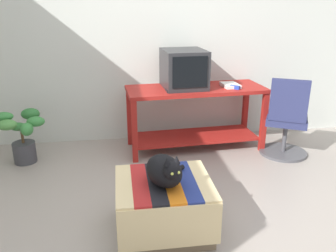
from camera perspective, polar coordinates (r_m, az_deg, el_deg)
The scene contains 12 objects.
ground_plane at distance 2.70m, azimuth 1.12°, elevation -17.31°, with size 14.00×14.00×0.00m, color #9E9389.
back_wall at distance 4.21m, azimuth -3.42°, elevation 15.17°, with size 8.00×0.10×2.60m, color silver.
desk at distance 3.99m, azimuth 4.51°, elevation 3.11°, with size 1.58×0.69×0.72m.
tv_monitor at distance 3.89m, azimuth 2.59°, elevation 9.27°, with size 0.48×0.55×0.42m.
keyboard at distance 3.76m, azimuth 2.72°, elevation 5.93°, with size 0.40×0.15×0.02m, color black.
book at distance 4.01m, azimuth 10.15°, elevation 6.60°, with size 0.17×0.25×0.04m, color white.
ottoman_with_blanket at distance 2.63m, azimuth -0.66°, elevation -12.96°, with size 0.69×0.63×0.41m.
cat at distance 2.44m, azimuth -0.49°, elevation -7.31°, with size 0.34×0.42×0.27m.
potted_plant at distance 3.95m, azimuth -22.70°, elevation -1.44°, with size 0.50×0.39×0.57m.
office_chair at distance 3.99m, azimuth 18.82°, elevation 0.48°, with size 0.57×0.57×0.89m.
stapler at distance 3.91m, azimuth 10.89°, elevation 6.26°, with size 0.04×0.11×0.04m, color #2342B7.
pen at distance 4.05m, azimuth 9.87°, elevation 6.55°, with size 0.01×0.01×0.14m, color black.
Camera 1 is at (-0.36, -2.13, 1.62)m, focal length 37.22 mm.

